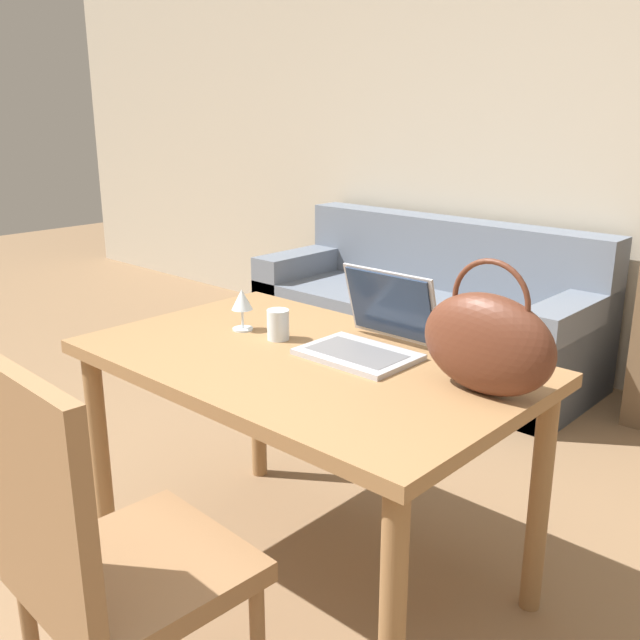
# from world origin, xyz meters

# --- Properties ---
(dining_table) EXTENTS (1.30, 0.81, 0.74)m
(dining_table) POSITION_xyz_m (-0.15, 0.68, 0.65)
(dining_table) COLOR olive
(dining_table) RESTS_ON ground_plane
(chair) EXTENTS (0.46, 0.46, 0.96)m
(chair) POSITION_xyz_m (-0.02, -0.08, 0.53)
(chair) COLOR olive
(chair) RESTS_ON ground_plane
(couch) EXTENTS (1.94, 0.77, 0.82)m
(couch) POSITION_xyz_m (-0.98, 2.52, 0.29)
(couch) COLOR slate
(couch) RESTS_ON ground_plane
(laptop) EXTENTS (0.32, 0.30, 0.23)m
(laptop) POSITION_xyz_m (-0.03, 0.84, 0.81)
(laptop) COLOR #ADADB2
(laptop) RESTS_ON dining_table
(drinking_glass) EXTENTS (0.07, 0.07, 0.09)m
(drinking_glass) POSITION_xyz_m (-0.31, 0.73, 0.79)
(drinking_glass) COLOR silver
(drinking_glass) RESTS_ON dining_table
(wine_glass) EXTENTS (0.07, 0.07, 0.13)m
(wine_glass) POSITION_xyz_m (-0.47, 0.72, 0.84)
(wine_glass) COLOR silver
(wine_glass) RESTS_ON dining_table
(handbag) EXTENTS (0.36, 0.13, 0.34)m
(handbag) POSITION_xyz_m (0.38, 0.78, 0.88)
(handbag) COLOR #592D1E
(handbag) RESTS_ON dining_table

